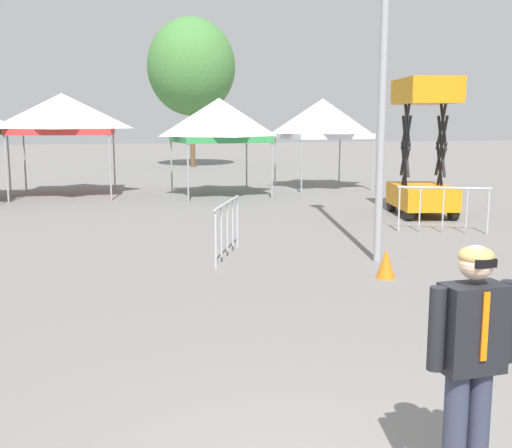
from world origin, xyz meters
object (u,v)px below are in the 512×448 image
object	(u,v)px
scissor_lift	(422,174)
tree_behind_tents_left	(191,67)
canopy_tent_far_right	(62,114)
crowd_barrier_near_person	(227,218)
canopy_tent_far_left	(323,119)
traffic_cone_lot_center	(386,263)
person_foreground	(471,355)
crowd_barrier_by_lift	(444,201)
canopy_tent_center	(219,120)

from	to	relation	value
scissor_lift	tree_behind_tents_left	bearing A→B (deg)	99.34
canopy_tent_far_right	scissor_lift	xyz separation A→B (m)	(9.65, -7.33, -1.67)
scissor_lift	crowd_barrier_near_person	world-z (taller)	scissor_lift
canopy_tent_far_left	traffic_cone_lot_center	xyz separation A→B (m)	(-3.91, -13.58, -2.41)
canopy_tent_far_left	tree_behind_tents_left	bearing A→B (deg)	104.14
person_foreground	crowd_barrier_by_lift	world-z (taller)	person_foreground
canopy_tent_far_right	person_foreground	world-z (taller)	canopy_tent_far_right
canopy_tent_far_right	crowd_barrier_by_lift	size ratio (longest dim) A/B	1.87
canopy_tent_far_left	crowd_barrier_by_lift	xyz separation A→B (m)	(-0.72, -9.99, -1.91)
scissor_lift	crowd_barrier_by_lift	world-z (taller)	scissor_lift
canopy_tent_far_right	tree_behind_tents_left	size ratio (longest dim) A/B	0.44
crowd_barrier_by_lift	traffic_cone_lot_center	xyz separation A→B (m)	(-3.19, -3.60, -0.50)
crowd_barrier_by_lift	traffic_cone_lot_center	size ratio (longest dim) A/B	3.87
canopy_tent_far_left	scissor_lift	distance (m)	7.60
canopy_tent_far_left	canopy_tent_center	bearing A→B (deg)	-161.00
tree_behind_tents_left	crowd_barrier_by_lift	bearing A→B (deg)	-83.87
canopy_tent_far_left	person_foreground	bearing A→B (deg)	-107.59
canopy_tent_far_left	scissor_lift	world-z (taller)	scissor_lift
canopy_tent_center	person_foreground	distance (m)	18.01
canopy_tent_far_right	crowd_barrier_by_lift	distance (m)	13.38
canopy_tent_far_right	tree_behind_tents_left	bearing A→B (deg)	62.95
crowd_barrier_by_lift	canopy_tent_center	bearing A→B (deg)	112.95
crowd_barrier_by_lift	traffic_cone_lot_center	distance (m)	4.83
tree_behind_tents_left	crowd_barrier_near_person	world-z (taller)	tree_behind_tents_left
tree_behind_tents_left	crowd_barrier_by_lift	size ratio (longest dim) A/B	4.25
canopy_tent_center	traffic_cone_lot_center	world-z (taller)	canopy_tent_center
scissor_lift	crowd_barrier_near_person	distance (m)	7.37
canopy_tent_far_right	traffic_cone_lot_center	world-z (taller)	canopy_tent_far_right
canopy_tent_far_right	canopy_tent_far_left	xyz separation A→B (m)	(9.51, 0.11, -0.15)
canopy_tent_center	crowd_barrier_near_person	distance (m)	10.17
canopy_tent_far_right	person_foreground	size ratio (longest dim) A/B	2.03
canopy_tent_center	scissor_lift	size ratio (longest dim) A/B	0.91
crowd_barrier_by_lift	tree_behind_tents_left	bearing A→B (deg)	96.13
canopy_tent_far_left	traffic_cone_lot_center	bearing A→B (deg)	-106.06
tree_behind_tents_left	canopy_tent_center	bearing A→B (deg)	-94.92
scissor_lift	person_foreground	size ratio (longest dim) A/B	2.08
canopy_tent_far_right	canopy_tent_center	distance (m)	5.38
canopy_tent_far_left	traffic_cone_lot_center	distance (m)	14.34
canopy_tent_center	canopy_tent_far_left	xyz separation A→B (m)	(4.32, 1.49, 0.06)
canopy_tent_far_right	canopy_tent_center	xyz separation A→B (m)	(5.19, -1.38, -0.21)
canopy_tent_far_left	crowd_barrier_near_person	bearing A→B (deg)	-118.36
canopy_tent_center	tree_behind_tents_left	world-z (taller)	tree_behind_tents_left
canopy_tent_center	crowd_barrier_near_person	size ratio (longest dim) A/B	1.72
canopy_tent_far_left	scissor_lift	xyz separation A→B (m)	(0.14, -7.44, -1.52)
canopy_tent_far_right	canopy_tent_center	bearing A→B (deg)	-14.83
scissor_lift	crowd_barrier_by_lift	bearing A→B (deg)	-108.64
person_foreground	crowd_barrier_by_lift	xyz separation A→B (m)	(5.41, 9.35, -0.28)
canopy_tent_far_right	canopy_tent_center	world-z (taller)	canopy_tent_far_right
tree_behind_tents_left	person_foreground	bearing A→B (deg)	-95.41
traffic_cone_lot_center	tree_behind_tents_left	bearing A→B (deg)	88.26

